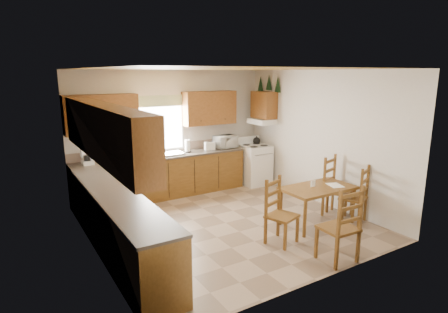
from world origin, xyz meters
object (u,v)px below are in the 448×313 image
microwave (225,142)px  chair_far_right (338,187)px  stove (255,165)px  chair_near_right (353,194)px  chair_near_left (339,223)px  chair_far_left (282,212)px  dining_table (317,205)px

microwave → chair_far_right: (0.79, -2.73, -0.51)m
stove → chair_near_right: 2.82m
chair_near_left → chair_near_right: size_ratio=1.09×
chair_far_left → chair_far_right: 1.70m
dining_table → chair_near_right: size_ratio=1.23×
chair_far_left → dining_table: bearing=-4.3°
chair_near_left → chair_far_right: size_ratio=1.01×
stove → dining_table: bearing=-97.9°
chair_far_right → chair_near_right: bearing=-107.0°
microwave → chair_near_left: bearing=-101.1°
chair_far_right → microwave: bearing=89.0°
stove → chair_near_right: (0.11, -2.82, 0.05)m
microwave → dining_table: 2.92m
microwave → chair_near_left: size_ratio=0.42×
stove → microwave: microwave is taller
stove → chair_far_left: size_ratio=0.90×
dining_table → chair_near_right: chair_near_right is taller
microwave → chair_far_left: 3.26m
chair_near_left → chair_far_right: (1.35, 1.21, -0.01)m
chair_far_left → chair_near_right: bearing=-18.5°
chair_far_right → dining_table: bearing=170.9°
microwave → chair_near_right: bearing=-78.6°
chair_far_left → microwave: bearing=55.4°
chair_near_left → chair_far_right: 1.81m
dining_table → chair_near_left: 1.36m
stove → chair_far_left: chair_far_left is taller
chair_near_right → chair_far_left: bearing=-22.2°
dining_table → chair_near_left: size_ratio=1.13×
dining_table → stove: bearing=79.1°
chair_near_right → chair_near_left: bearing=9.9°
chair_near_right → microwave: bearing=-98.2°
dining_table → chair_near_left: bearing=-122.9°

